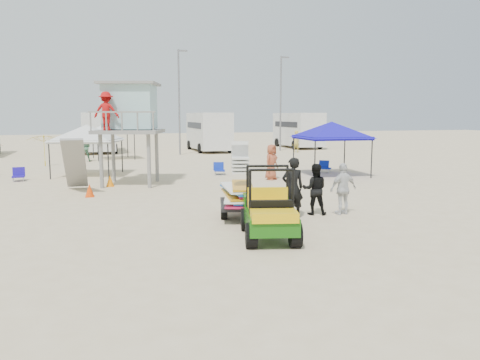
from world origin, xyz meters
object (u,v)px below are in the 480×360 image
object	(u,v)px
man_left	(293,188)
lifeguard_tower	(127,111)
utility_cart	(269,206)
canopy_blue	(332,125)
surf_trailer	(241,192)

from	to	relation	value
man_left	lifeguard_tower	bearing A→B (deg)	-57.19
man_left	lifeguard_tower	size ratio (longest dim) A/B	0.42
utility_cart	canopy_blue	bearing A→B (deg)	55.30
utility_cart	canopy_blue	xyz separation A→B (m)	(7.37, 10.65, 1.76)
lifeguard_tower	canopy_blue	size ratio (longest dim) A/B	1.32
surf_trailer	man_left	size ratio (longest dim) A/B	1.32
man_left	surf_trailer	bearing A→B (deg)	-4.84
utility_cart	lifeguard_tower	bearing A→B (deg)	104.40
utility_cart	surf_trailer	bearing A→B (deg)	89.88
utility_cart	man_left	bearing A→B (deg)	53.21
surf_trailer	lifeguard_tower	xyz separation A→B (m)	(-2.71, 8.18, 2.43)
utility_cart	lifeguard_tower	xyz separation A→B (m)	(-2.70, 10.52, 2.43)
utility_cart	surf_trailer	size ratio (longest dim) A/B	1.06
utility_cart	canopy_blue	distance (m)	13.07
surf_trailer	canopy_blue	world-z (taller)	canopy_blue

